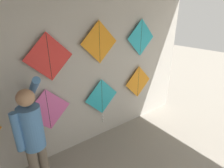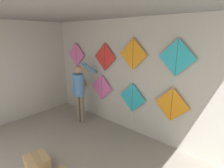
{
  "view_description": "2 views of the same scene",
  "coord_description": "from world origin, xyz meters",
  "px_view_note": "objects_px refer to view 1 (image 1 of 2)",
  "views": [
    {
      "loc": [
        -1.16,
        1.34,
        2.45
      ],
      "look_at": [
        0.59,
        3.74,
        1.26
      ],
      "focal_mm": 28.0,
      "sensor_mm": 36.0,
      "label": 1
    },
    {
      "loc": [
        2.79,
        0.6,
        2.43
      ],
      "look_at": [
        0.06,
        3.74,
        1.24
      ],
      "focal_mm": 28.0,
      "sensor_mm": 36.0,
      "label": 2
    }
  ],
  "objects_px": {
    "kite_2": "(102,98)",
    "shopkeeper": "(33,135)",
    "kite_5": "(49,57)",
    "kite_6": "(99,42)",
    "kite_7": "(141,38)",
    "kite_3": "(138,82)",
    "kite_1": "(48,110)"
  },
  "relations": [
    {
      "from": "kite_3",
      "to": "kite_7",
      "type": "height_order",
      "value": "kite_7"
    },
    {
      "from": "kite_7",
      "to": "kite_6",
      "type": "bearing_deg",
      "value": 180.0
    },
    {
      "from": "kite_1",
      "to": "kite_5",
      "type": "relative_size",
      "value": 1.0
    },
    {
      "from": "shopkeeper",
      "to": "kite_6",
      "type": "distance_m",
      "value": 1.79
    },
    {
      "from": "kite_3",
      "to": "kite_6",
      "type": "distance_m",
      "value": 1.41
    },
    {
      "from": "shopkeeper",
      "to": "kite_3",
      "type": "relative_size",
      "value": 2.33
    },
    {
      "from": "kite_5",
      "to": "kite_6",
      "type": "distance_m",
      "value": 0.91
    },
    {
      "from": "kite_5",
      "to": "kite_6",
      "type": "xyz_separation_m",
      "value": [
        0.9,
        0.0,
        0.14
      ]
    },
    {
      "from": "kite_3",
      "to": "kite_7",
      "type": "distance_m",
      "value": 0.98
    },
    {
      "from": "kite_5",
      "to": "kite_7",
      "type": "relative_size",
      "value": 1.0
    },
    {
      "from": "kite_1",
      "to": "kite_6",
      "type": "bearing_deg",
      "value": 0.0
    },
    {
      "from": "kite_7",
      "to": "kite_1",
      "type": "bearing_deg",
      "value": 180.0
    },
    {
      "from": "shopkeeper",
      "to": "kite_6",
      "type": "height_order",
      "value": "kite_6"
    },
    {
      "from": "kite_3",
      "to": "kite_7",
      "type": "bearing_deg",
      "value": 0.0
    },
    {
      "from": "kite_3",
      "to": "kite_5",
      "type": "height_order",
      "value": "kite_5"
    },
    {
      "from": "shopkeeper",
      "to": "kite_1",
      "type": "relative_size",
      "value": 2.33
    },
    {
      "from": "kite_6",
      "to": "kite_2",
      "type": "bearing_deg",
      "value": -1.47
    },
    {
      "from": "kite_2",
      "to": "shopkeeper",
      "type": "bearing_deg",
      "value": -160.39
    },
    {
      "from": "kite_3",
      "to": "kite_1",
      "type": "bearing_deg",
      "value": 180.0
    },
    {
      "from": "kite_2",
      "to": "kite_5",
      "type": "height_order",
      "value": "kite_5"
    },
    {
      "from": "kite_1",
      "to": "kite_3",
      "type": "distance_m",
      "value": 2.04
    },
    {
      "from": "shopkeeper",
      "to": "kite_2",
      "type": "distance_m",
      "value": 1.5
    },
    {
      "from": "shopkeeper",
      "to": "kite_5",
      "type": "relative_size",
      "value": 2.33
    },
    {
      "from": "kite_2",
      "to": "kite_7",
      "type": "bearing_deg",
      "value": 0.03
    },
    {
      "from": "kite_5",
      "to": "kite_7",
      "type": "height_order",
      "value": "kite_7"
    },
    {
      "from": "kite_7",
      "to": "kite_5",
      "type": "bearing_deg",
      "value": 180.0
    },
    {
      "from": "kite_2",
      "to": "kite_1",
      "type": "bearing_deg",
      "value": 179.97
    },
    {
      "from": "shopkeeper",
      "to": "kite_5",
      "type": "bearing_deg",
      "value": 30.94
    },
    {
      "from": "shopkeeper",
      "to": "kite_6",
      "type": "xyz_separation_m",
      "value": [
        1.39,
        0.5,
        1.01
      ]
    },
    {
      "from": "kite_5",
      "to": "kite_3",
      "type": "bearing_deg",
      "value": 0.0
    },
    {
      "from": "kite_3",
      "to": "kite_5",
      "type": "distance_m",
      "value": 2.09
    },
    {
      "from": "kite_5",
      "to": "kite_7",
      "type": "xyz_separation_m",
      "value": [
        1.92,
        0.0,
        0.14
      ]
    }
  ]
}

